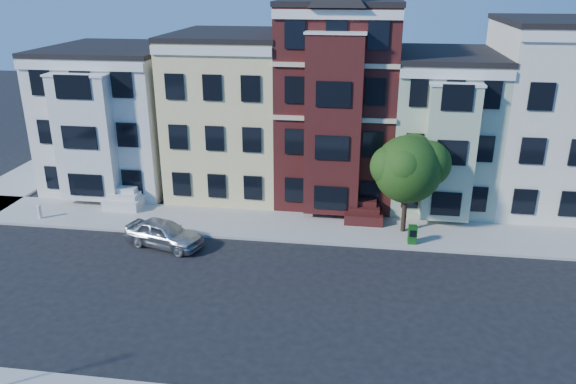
% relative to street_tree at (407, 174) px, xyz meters
% --- Properties ---
extents(ground, '(120.00, 120.00, 0.00)m').
position_rel_street_tree_xyz_m(ground, '(-4.18, -8.17, -3.54)').
color(ground, black).
extents(far_sidewalk, '(60.00, 4.00, 0.15)m').
position_rel_street_tree_xyz_m(far_sidewalk, '(-4.18, -0.17, -3.47)').
color(far_sidewalk, '#9E9B93').
rests_on(far_sidewalk, ground).
extents(house_white, '(8.00, 9.00, 9.00)m').
position_rel_street_tree_xyz_m(house_white, '(-19.18, 6.33, 0.96)').
color(house_white, silver).
rests_on(house_white, ground).
extents(house_yellow, '(7.00, 9.00, 10.00)m').
position_rel_street_tree_xyz_m(house_yellow, '(-11.18, 6.33, 1.46)').
color(house_yellow, beige).
rests_on(house_yellow, ground).
extents(house_brown, '(7.00, 9.00, 12.00)m').
position_rel_street_tree_xyz_m(house_brown, '(-4.18, 6.33, 2.46)').
color(house_brown, '#3D1312').
rests_on(house_brown, ground).
extents(house_green, '(6.00, 9.00, 9.00)m').
position_rel_street_tree_xyz_m(house_green, '(2.32, 6.33, 0.96)').
color(house_green, '#A5B799').
rests_on(house_green, ground).
extents(house_cream, '(8.00, 9.00, 11.00)m').
position_rel_street_tree_xyz_m(house_cream, '(9.32, 6.33, 1.96)').
color(house_cream, silver).
rests_on(house_cream, ground).
extents(street_tree, '(7.22, 7.22, 6.79)m').
position_rel_street_tree_xyz_m(street_tree, '(0.00, 0.00, 0.00)').
color(street_tree, '#2A5318').
rests_on(street_tree, far_sidewalk).
extents(parked_car, '(4.64, 2.87, 1.47)m').
position_rel_street_tree_xyz_m(parked_car, '(-12.70, -3.47, -2.81)').
color(parked_car, '#B0B3B8').
rests_on(parked_car, ground).
extents(newspaper_box, '(0.47, 0.42, 1.02)m').
position_rel_street_tree_xyz_m(newspaper_box, '(0.40, -1.54, -2.89)').
color(newspaper_box, '#135416').
rests_on(newspaper_box, far_sidewalk).
extents(fire_hydrant, '(0.25, 0.25, 0.67)m').
position_rel_street_tree_xyz_m(fire_hydrant, '(-21.18, -1.27, -3.06)').
color(fire_hydrant, silver).
rests_on(fire_hydrant, far_sidewalk).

